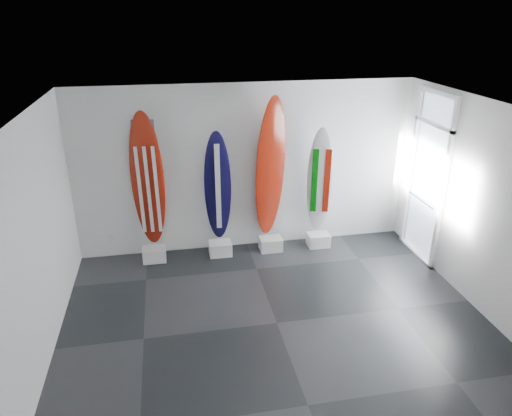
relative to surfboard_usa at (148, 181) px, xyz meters
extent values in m
plane|color=black|center=(1.71, -2.28, -1.45)|extent=(6.00, 6.00, 0.00)
plane|color=white|center=(1.71, -2.28, 1.55)|extent=(6.00, 6.00, 0.00)
plane|color=white|center=(1.71, 0.22, 0.05)|extent=(6.00, 0.00, 6.00)
plane|color=white|center=(1.71, -4.78, 0.05)|extent=(6.00, 0.00, 6.00)
plane|color=white|center=(-1.29, -2.28, 0.05)|extent=(0.00, 5.00, 5.00)
plane|color=white|center=(4.71, -2.28, 0.05)|extent=(0.00, 5.00, 5.00)
cube|color=silver|center=(0.00, -0.10, -1.33)|extent=(0.40, 0.30, 0.24)
ellipsoid|color=maroon|center=(0.00, 0.00, 0.00)|extent=(0.58, 0.37, 2.43)
cube|color=silver|center=(1.17, -0.10, -1.33)|extent=(0.40, 0.30, 0.24)
ellipsoid|color=black|center=(1.17, 0.00, -0.19)|extent=(0.50, 0.35, 2.06)
cube|color=silver|center=(2.10, -0.10, -1.33)|extent=(0.40, 0.30, 0.24)
ellipsoid|color=maroon|center=(2.10, 0.00, 0.08)|extent=(0.66, 0.49, 2.60)
cube|color=silver|center=(3.02, -0.10, -1.33)|extent=(0.40, 0.30, 0.24)
ellipsoid|color=silver|center=(3.02, 0.00, -0.20)|extent=(0.54, 0.45, 2.04)
cube|color=silver|center=(-0.74, 0.20, -1.10)|extent=(0.09, 0.02, 0.13)
camera|label=1|loc=(0.37, -7.71, 2.69)|focal=33.39mm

